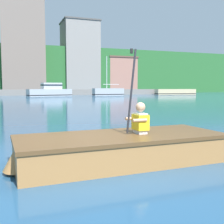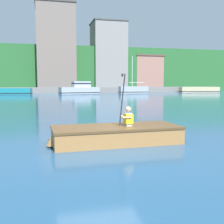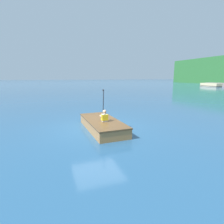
# 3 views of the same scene
# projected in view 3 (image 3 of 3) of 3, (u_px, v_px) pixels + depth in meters

# --- Properties ---
(ground_plane) EXTENTS (300.00, 300.00, 0.00)m
(ground_plane) POSITION_uv_depth(u_px,v_px,m) (97.00, 127.00, 8.83)
(ground_plane) COLOR navy
(moored_boat_dock_center_near) EXTENTS (5.59, 2.19, 0.86)m
(moored_boat_dock_center_near) POSITION_uv_depth(u_px,v_px,m) (211.00, 85.00, 46.08)
(moored_boat_dock_center_near) COLOR #CCB789
(moored_boat_dock_center_near) RESTS_ON ground
(rowboat_foreground) EXTENTS (3.76, 1.53, 0.48)m
(rowboat_foreground) POSITION_uv_depth(u_px,v_px,m) (102.00, 124.00, 8.50)
(rowboat_foreground) COLOR #A3703D
(rowboat_foreground) RESTS_ON ground
(person_paddler) EXTENTS (0.38, 0.36, 1.47)m
(person_paddler) POSITION_uv_depth(u_px,v_px,m) (104.00, 116.00, 8.04)
(person_paddler) COLOR silver
(person_paddler) RESTS_ON rowboat_foreground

